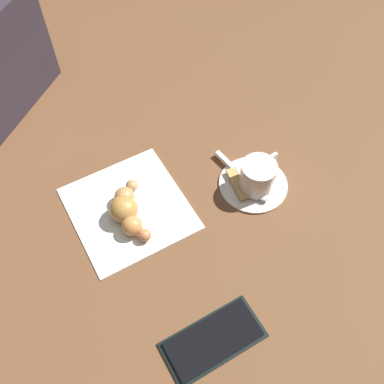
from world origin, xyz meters
TOP-DOWN VIEW (x-y plane):
  - ground_plane at (0.00, 0.00)m, footprint 1.80×1.80m
  - saucer at (-0.12, 0.01)m, footprint 0.12×0.12m
  - espresso_cup at (-0.13, 0.01)m, footprint 0.08×0.06m
  - teaspoon at (-0.12, 0.01)m, footprint 0.04×0.14m
  - sugar_packet at (-0.10, 0.00)m, footprint 0.03×0.07m
  - napkin at (0.09, -0.04)m, footprint 0.20×0.20m
  - croissant at (0.10, -0.03)m, footprint 0.07×0.13m
  - cell_phone at (0.07, 0.22)m, footprint 0.15×0.08m

SIDE VIEW (x-z plane):
  - ground_plane at x=0.00m, z-range 0.00..0.00m
  - napkin at x=0.09m, z-range 0.00..0.00m
  - cell_phone at x=0.07m, z-range 0.00..0.01m
  - saucer at x=-0.12m, z-range 0.00..0.01m
  - teaspoon at x=-0.12m, z-range 0.01..0.02m
  - sugar_packet at x=-0.10m, z-range 0.01..0.01m
  - croissant at x=0.10m, z-range 0.00..0.04m
  - espresso_cup at x=-0.13m, z-range 0.01..0.06m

